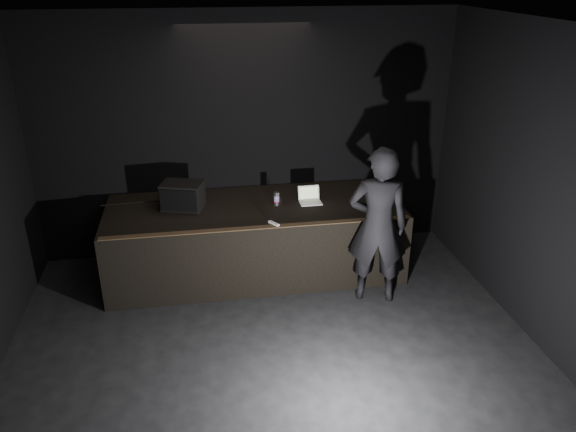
# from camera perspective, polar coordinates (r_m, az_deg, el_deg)

# --- Properties ---
(ground) EXTENTS (7.00, 7.00, 0.00)m
(ground) POSITION_cam_1_polar(r_m,az_deg,el_deg) (5.91, -0.09, -18.50)
(ground) COLOR black
(ground) RESTS_ON ground
(room_walls) EXTENTS (6.10, 7.10, 3.52)m
(room_walls) POSITION_cam_1_polar(r_m,az_deg,el_deg) (4.77, -0.11, -0.34)
(room_walls) COLOR black
(room_walls) RESTS_ON ground
(stage_riser) EXTENTS (4.00, 1.50, 1.00)m
(stage_riser) POSITION_cam_1_polar(r_m,az_deg,el_deg) (7.87, -3.39, -2.30)
(stage_riser) COLOR black
(stage_riser) RESTS_ON ground
(riser_lip) EXTENTS (3.92, 0.10, 0.01)m
(riser_lip) POSITION_cam_1_polar(r_m,az_deg,el_deg) (7.02, -2.84, -1.15)
(riser_lip) COLOR brown
(riser_lip) RESTS_ON stage_riser
(stage_monitor) EXTENTS (0.62, 0.53, 0.36)m
(stage_monitor) POSITION_cam_1_polar(r_m,az_deg,el_deg) (7.65, -10.67, 2.05)
(stage_monitor) COLOR black
(stage_monitor) RESTS_ON stage_riser
(cable) EXTENTS (0.84, 0.06, 0.02)m
(cable) POSITION_cam_1_polar(r_m,az_deg,el_deg) (8.01, -15.51, 1.29)
(cable) COLOR black
(cable) RESTS_ON stage_riser
(laptop) EXTENTS (0.30, 0.27, 0.20)m
(laptop) POSITION_cam_1_polar(r_m,az_deg,el_deg) (7.77, 2.22, 1.84)
(laptop) COLOR silver
(laptop) RESTS_ON stage_riser
(beer_can) EXTENTS (0.08, 0.08, 0.18)m
(beer_can) POSITION_cam_1_polar(r_m,az_deg,el_deg) (7.65, -1.17, 1.77)
(beer_can) COLOR silver
(beer_can) RESTS_ON stage_riser
(plastic_cup) EXTENTS (0.08, 0.08, 0.10)m
(plastic_cup) POSITION_cam_1_polar(r_m,az_deg,el_deg) (7.68, -0.90, 1.52)
(plastic_cup) COLOR white
(plastic_cup) RESTS_ON stage_riser
(wii_remote) EXTENTS (0.13, 0.16, 0.03)m
(wii_remote) POSITION_cam_1_polar(r_m,az_deg,el_deg) (7.08, -1.46, -0.79)
(wii_remote) COLOR white
(wii_remote) RESTS_ON stage_riser
(person) EXTENTS (0.85, 0.67, 2.06)m
(person) POSITION_cam_1_polar(r_m,az_deg,el_deg) (7.08, 9.10, -1.01)
(person) COLOR black
(person) RESTS_ON ground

